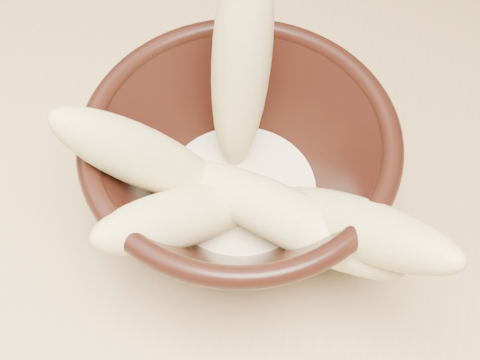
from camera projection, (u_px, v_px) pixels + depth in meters
name	position (u px, v px, depth m)	size (l,w,h in m)	color
table	(189.00, 351.00, 0.54)	(1.20, 0.80, 0.75)	tan
bowl	(240.00, 172.00, 0.46)	(0.21, 0.21, 0.11)	black
milk_puddle	(240.00, 193.00, 0.49)	(0.12, 0.12, 0.02)	beige
banana_upright	(241.00, 62.00, 0.43)	(0.04, 0.04, 0.18)	tan
banana_left	(145.00, 158.00, 0.43)	(0.04, 0.04, 0.15)	tan
banana_right	(353.00, 227.00, 0.41)	(0.04, 0.04, 0.17)	tan
banana_across	(285.00, 216.00, 0.43)	(0.04, 0.04, 0.17)	tan
banana_front	(181.00, 218.00, 0.43)	(0.04, 0.04, 0.14)	tan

